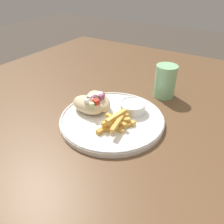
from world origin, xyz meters
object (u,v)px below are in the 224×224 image
Objects in this scene: pita_sandwich_far at (98,101)px; water_glass at (165,83)px; plate at (112,119)px; fries_pile at (116,122)px; sauce_ramekin at (133,107)px; pita_sandwich_near at (88,104)px.

water_glass is at bearing 90.95° from pita_sandwich_far.
plate is 2.52× the size of fries_pile.
sauce_ramekin is at bearing -101.48° from water_glass.
pita_sandwich_far is 1.68× the size of sauce_ramekin.
pita_sandwich_near is 1.03× the size of water_glass.
plate is 2.29× the size of pita_sandwich_far.
pita_sandwich_near is 0.96× the size of fries_pile.
plate is 0.09m from pita_sandwich_near.
water_glass is at bearing 81.01° from fries_pile.
pita_sandwich_near is 1.46× the size of sauce_ramekin.
plate is 0.25m from water_glass.
fries_pile is at bearing -98.99° from water_glass.
sauce_ramekin is (0.11, 0.04, -0.01)m from pita_sandwich_far.
pita_sandwich_far reaches higher than sauce_ramekin.
plate is at bearing 13.06° from pita_sandwich_near.
plate is 0.05m from fries_pile.
pita_sandwich_near is at bearing 170.14° from fries_pile.
fries_pile is at bearing 6.57° from pita_sandwich_far.
plate is 0.08m from pita_sandwich_far.
plate is at bearing 13.72° from pita_sandwich_far.
water_glass reaches higher than plate.
pita_sandwich_near is 0.29m from water_glass.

